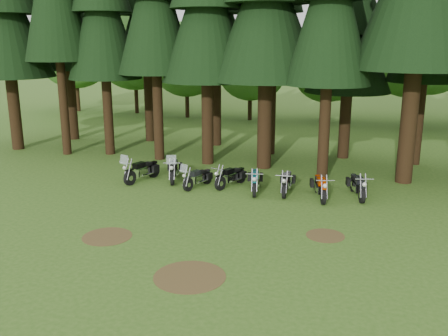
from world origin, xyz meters
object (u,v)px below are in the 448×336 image
Objects in this scene: motorcycle_0 at (142,171)px; motorcycle_6 at (320,188)px; motorcycle_4 at (255,181)px; motorcycle_5 at (286,183)px; motorcycle_7 at (358,186)px; motorcycle_3 at (231,177)px; motorcycle_2 at (198,178)px; motorcycle_1 at (174,170)px.

motorcycle_0 reaches higher than motorcycle_6.
motorcycle_4 reaches higher than motorcycle_6.
motorcycle_7 is at bearing 2.53° from motorcycle_5.
motorcycle_6 is (1.59, -0.31, 0.01)m from motorcycle_5.
motorcycle_3 is 5.91m from motorcycle_7.
motorcycle_6 is at bearing -15.63° from motorcycle_5.
motorcycle_5 is (1.44, 0.22, -0.01)m from motorcycle_4.
motorcycle_5 is at bearing 23.10° from motorcycle_2.
motorcycle_1 reaches higher than motorcycle_6.
motorcycle_3 is 0.90× the size of motorcycle_4.
motorcycle_7 is at bearing 23.15° from motorcycle_3.
motorcycle_5 reaches higher than motorcycle_3.
motorcycle_2 is 4.24m from motorcycle_5.
motorcycle_0 is 8.84m from motorcycle_6.
motorcycle_2 is 2.78m from motorcycle_4.
motorcycle_2 reaches higher than motorcycle_3.
motorcycle_3 is at bearing 156.77° from motorcycle_6.
motorcycle_3 is at bearing 22.44° from motorcycle_0.
motorcycle_6 is (4.34, -0.53, 0.03)m from motorcycle_3.
motorcycle_0 reaches higher than motorcycle_7.
motorcycle_6 reaches higher than motorcycle_3.
motorcycle_5 is at bearing 170.95° from motorcycle_7.
motorcycle_7 is (4.60, 0.61, -0.00)m from motorcycle_4.
motorcycle_0 is 1.06× the size of motorcycle_6.
motorcycle_5 is at bearing 152.72° from motorcycle_6.
motorcycle_6 reaches higher than motorcycle_5.
motorcycle_6 is at bearing -23.83° from motorcycle_1.
motorcycle_7 is (7.37, 0.81, 0.05)m from motorcycle_2.
motorcycle_1 reaches higher than motorcycle_5.
motorcycle_2 is at bearing -45.22° from motorcycle_1.
motorcycle_3 is at bearing 41.03° from motorcycle_2.
motorcycle_0 is 1.06× the size of motorcycle_5.
motorcycle_4 is (4.35, -0.59, -0.03)m from motorcycle_1.
motorcycle_1 is 1.05× the size of motorcycle_7.
motorcycle_0 is at bearing -174.60° from motorcycle_1.
motorcycle_2 is 5.80m from motorcycle_6.
motorcycle_1 is (1.46, 0.65, 0.00)m from motorcycle_0.
motorcycle_0 is at bearing -165.32° from motorcycle_2.
motorcycle_3 is 2.76m from motorcycle_5.
motorcycle_7 is (3.16, 0.39, 0.01)m from motorcycle_5.
motorcycle_4 is 1.01× the size of motorcycle_6.
motorcycle_1 is 1.05× the size of motorcycle_6.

